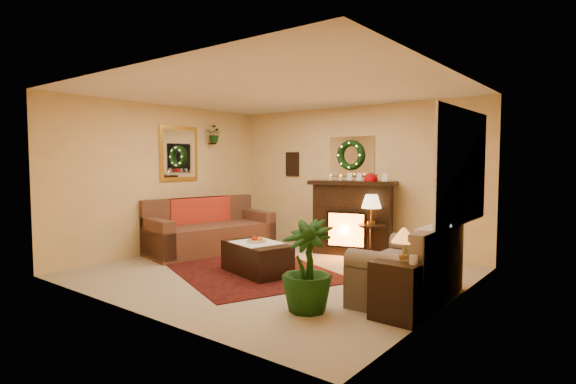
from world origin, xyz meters
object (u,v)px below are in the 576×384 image
Objects in this scene: loveseat at (407,263)px; end_table_square at (400,293)px; coffee_table at (257,259)px; fireplace at (353,223)px; sofa at (210,228)px; side_table_round at (372,240)px.

loveseat reaches higher than end_table_square.
end_table_square is at bearing 4.86° from coffee_table.
end_table_square is (1.98, -2.50, -0.28)m from fireplace.
loveseat is at bearing 107.48° from end_table_square.
sofa is at bearing -163.49° from fireplace.
fireplace is at bearing 131.56° from loveseat.
fireplace is 1.24× the size of coffee_table.
coffee_table is (-0.89, -1.81, -0.11)m from side_table_round.
end_table_square reaches higher than coffee_table.
fireplace is 0.58m from side_table_round.
fireplace is 2.51m from loveseat.
fireplace is 2.19× the size of end_table_square.
end_table_square is (4.08, -1.12, -0.16)m from sofa.
side_table_round reaches higher than end_table_square.
sofa reaches higher than coffee_table.
fireplace reaches higher than sofa.
side_table_round is 0.55× the size of coffee_table.
side_table_round is 0.97× the size of end_table_square.
end_table_square is 0.57× the size of coffee_table.
end_table_square is at bearing -75.39° from loveseat.
end_table_square is at bearing -68.40° from fireplace.
sofa reaches higher than side_table_round.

